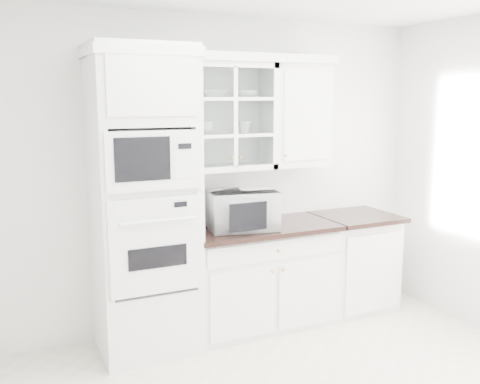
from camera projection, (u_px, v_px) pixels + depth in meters
name	position (u px, v px, depth m)	size (l,w,h in m)	color
room_shell	(294.00, 133.00, 3.47)	(4.00, 3.50, 2.70)	white
oven_column	(144.00, 203.00, 4.15)	(0.76, 0.68, 2.40)	white
base_cabinet_run	(260.00, 275.00, 4.73)	(1.32, 0.67, 0.92)	white
extra_base_cabinet	(353.00, 261.00, 5.14)	(0.72, 0.67, 0.92)	white
upper_cabinet_glass	(227.00, 117.00, 4.51)	(0.80, 0.33, 0.90)	white
upper_cabinet_solid	(296.00, 116.00, 4.78)	(0.55, 0.33, 0.90)	white
crown_molding	(217.00, 57.00, 4.36)	(2.14, 0.38, 0.07)	white
countertop_microwave	(242.00, 209.00, 4.49)	(0.56, 0.47, 0.33)	white
bowl_a	(212.00, 94.00, 4.40)	(0.24, 0.24, 0.06)	white
bowl_b	(247.00, 94.00, 4.55)	(0.19, 0.19, 0.06)	white
cup_a	(206.00, 127.00, 4.45)	(0.14, 0.14, 0.11)	white
cup_b	(244.00, 127.00, 4.58)	(0.11, 0.11, 0.10)	white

